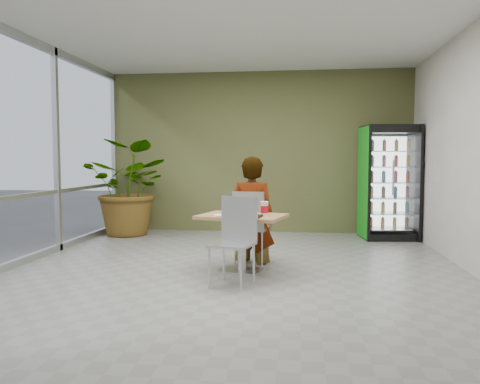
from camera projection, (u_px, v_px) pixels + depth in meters
name	position (u px, v px, depth m)	size (l,w,h in m)	color
ground	(234.00, 273.00, 5.99)	(7.00, 7.00, 0.00)	gray
room_envelope	(234.00, 148.00, 5.88)	(6.00, 7.00, 3.20)	silver
storefront_frame	(12.00, 149.00, 6.24)	(0.10, 7.00, 3.20)	#B2B5B7
dining_table	(242.00, 231.00, 5.99)	(1.20, 0.97, 0.75)	#BB7E50
chair_far	(250.00, 221.00, 6.51)	(0.52, 0.53, 1.02)	#B2B5B7
chair_near	(236.00, 233.00, 5.44)	(0.56, 0.56, 1.02)	#B2B5B7
seated_woman	(252.00, 220.00, 6.56)	(0.67, 0.43, 1.80)	black
pizza_plate	(237.00, 213.00, 5.98)	(0.28, 0.21, 0.03)	white
soda_cup	(264.00, 209.00, 5.90)	(0.10, 0.10, 0.18)	white
napkin_stack	(221.00, 215.00, 5.82)	(0.16, 0.16, 0.02)	white
cafeteria_tray	(243.00, 216.00, 5.72)	(0.44, 0.32, 0.03)	black
beverage_fridge	(389.00, 182.00, 8.55)	(1.03, 0.83, 2.07)	black
potted_plant	(131.00, 188.00, 8.98)	(1.64, 1.41, 1.82)	#245B26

